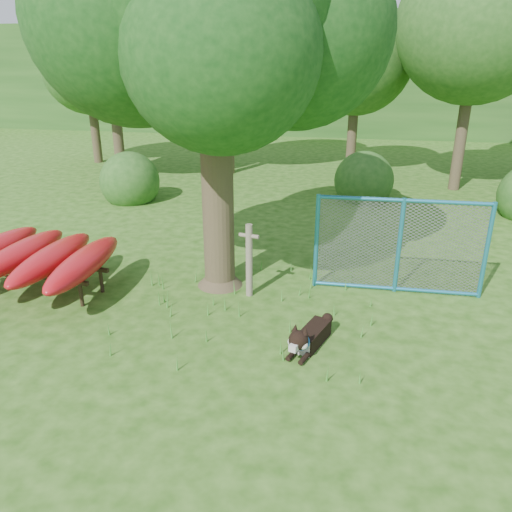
% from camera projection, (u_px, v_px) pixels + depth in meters
% --- Properties ---
extents(ground, '(80.00, 80.00, 0.00)m').
position_uv_depth(ground, '(228.00, 344.00, 7.67)').
color(ground, '#224D0F').
rests_on(ground, ground).
extents(oak_tree, '(5.81, 5.09, 7.23)m').
position_uv_depth(oak_tree, '(210.00, 8.00, 7.94)').
color(oak_tree, '#3C3120').
rests_on(oak_tree, ground).
extents(wooden_post, '(0.38, 0.15, 1.37)m').
position_uv_depth(wooden_post, '(249.00, 259.00, 8.97)').
color(wooden_post, '#6E6352').
rests_on(wooden_post, ground).
extents(kayak_rack, '(2.82, 2.88, 0.91)m').
position_uv_depth(kayak_rack, '(36.00, 256.00, 9.18)').
color(kayak_rack, black).
rests_on(kayak_rack, ground).
extents(husky_dog, '(0.62, 1.19, 0.56)m').
position_uv_depth(husky_dog, '(308.00, 338.00, 7.46)').
color(husky_dog, black).
rests_on(husky_dog, ground).
extents(fence_section, '(3.08, 0.15, 3.00)m').
position_uv_depth(fence_section, '(399.00, 246.00, 9.07)').
color(fence_section, teal).
rests_on(fence_section, ground).
extents(wildflower_clump, '(0.10, 0.08, 0.21)m').
position_uv_depth(wildflower_clump, '(310.00, 343.00, 7.35)').
color(wildflower_clump, '#44912F').
rests_on(wildflower_clump, ground).
extents(bg_tree_a, '(4.40, 4.40, 6.70)m').
position_uv_depth(bg_tree_a, '(109.00, 46.00, 16.33)').
color(bg_tree_a, '#3C3120').
rests_on(bg_tree_a, ground).
extents(bg_tree_b, '(5.20, 5.20, 8.22)m').
position_uv_depth(bg_tree_b, '(227.00, 11.00, 17.09)').
color(bg_tree_b, '#3C3120').
rests_on(bg_tree_b, ground).
extents(bg_tree_c, '(4.00, 4.00, 6.12)m').
position_uv_depth(bg_tree_c, '(357.00, 58.00, 17.73)').
color(bg_tree_c, '#3C3120').
rests_on(bg_tree_c, ground).
extents(bg_tree_d, '(4.80, 4.80, 7.50)m').
position_uv_depth(bg_tree_d, '(478.00, 23.00, 14.90)').
color(bg_tree_d, '#3C3120').
rests_on(bg_tree_d, ground).
extents(bg_tree_f, '(3.60, 3.60, 5.55)m').
position_uv_depth(bg_tree_f, '(88.00, 68.00, 19.80)').
color(bg_tree_f, '#3C3120').
rests_on(bg_tree_f, ground).
extents(shrub_left, '(1.80, 1.80, 1.80)m').
position_uv_depth(shrub_left, '(132.00, 200.00, 15.42)').
color(shrub_left, '#23511A').
rests_on(shrub_left, ground).
extents(shrub_mid, '(1.80, 1.80, 1.80)m').
position_uv_depth(shrub_mid, '(362.00, 200.00, 15.50)').
color(shrub_mid, '#23511A').
rests_on(shrub_mid, ground).
extents(wooded_hillside, '(80.00, 12.00, 6.00)m').
position_uv_depth(wooded_hillside, '(335.00, 77.00, 32.09)').
color(wooded_hillside, '#23511A').
rests_on(wooded_hillside, ground).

